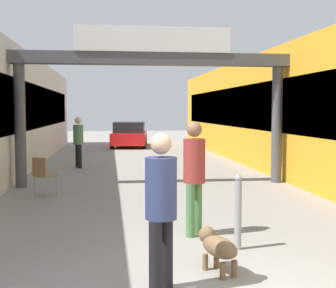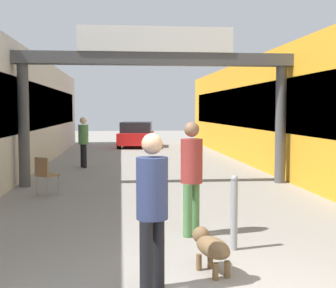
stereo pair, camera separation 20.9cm
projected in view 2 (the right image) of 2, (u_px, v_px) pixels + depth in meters
The scene contains 9 objects.
storefront_right at pixel (301, 112), 15.59m from camera, with size 3.00×26.00×3.76m.
arcade_sign_gateway at pixel (156, 75), 12.03m from camera, with size 7.40×0.47×4.06m.
pedestrian_with_dog at pixel (152, 202), 4.97m from camera, with size 0.48×0.48×1.71m.
pedestrian_companion at pixel (192, 170), 7.23m from camera, with size 0.48×0.48×1.77m.
pedestrian_carrying_crate at pixel (83, 139), 15.82m from camera, with size 0.44×0.44×1.72m.
dog_on_leash at pixel (210, 246), 5.61m from camera, with size 0.48×0.73×0.51m.
bollard_post_metal at pixel (234, 212), 6.51m from camera, with size 0.10×0.10×1.05m.
cafe_chair_wood_nearer at pixel (45, 172), 10.60m from camera, with size 0.56×0.56×0.89m.
parked_car_red at pixel (137, 135), 24.97m from camera, with size 2.14×4.15×1.33m.
Camera 2 is at (-0.90, -4.10, 1.95)m, focal length 50.00 mm.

